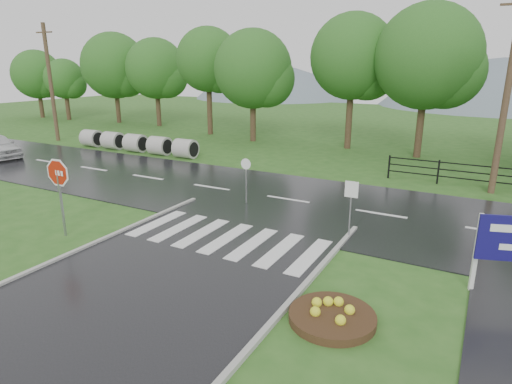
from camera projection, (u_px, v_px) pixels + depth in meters
The scene contains 13 objects.
ground at pixel (114, 312), 10.18m from camera, with size 120.00×120.00×0.00m, color #2D5C1E.
main_road at pixel (288, 200), 18.60m from camera, with size 90.00×8.00×0.04m, color black.
crosswalk at pixel (226, 238), 14.37m from camera, with size 6.50×2.80×0.02m.
fence_west at pixel (493, 175), 19.90m from camera, with size 9.58×0.08×1.20m.
hills at pixel (449, 204), 67.75m from camera, with size 102.00×48.00×48.00m.
treeline at pixel (384, 149), 29.93m from camera, with size 83.20×5.20×10.00m.
culvert_pipes at pixel (136, 143), 28.85m from camera, with size 9.70×1.20×1.20m.
stop_sign at pixel (58, 180), 14.17m from camera, with size 1.28×0.13×2.87m.
flower_bed at pixel (332, 315), 9.77m from camera, with size 2.00×2.00×0.40m.
reg_sign_small at pixel (351, 198), 14.08m from camera, with size 0.45×0.06×2.01m.
reg_sign_round at pixel (246, 175), 17.72m from camera, with size 0.46×0.06×1.97m.
utility_pole_west at pixel (51, 83), 32.14m from camera, with size 1.54×0.29×8.62m.
utility_pole_east at pixel (507, 94), 18.42m from camera, with size 1.55×0.29×8.73m.
Camera 1 is at (7.25, -6.24, 5.63)m, focal length 30.00 mm.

